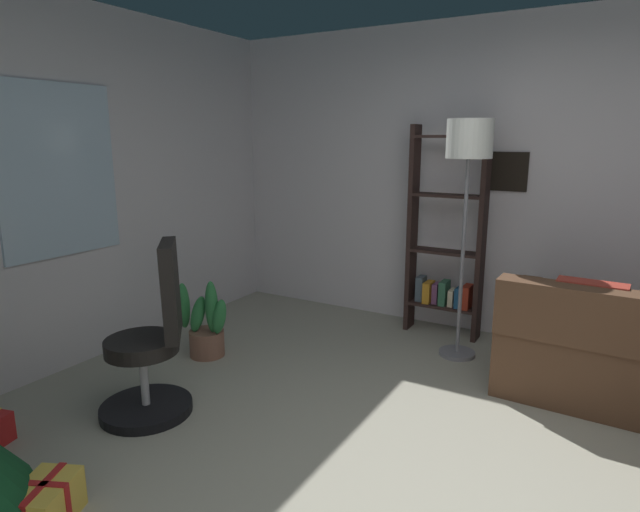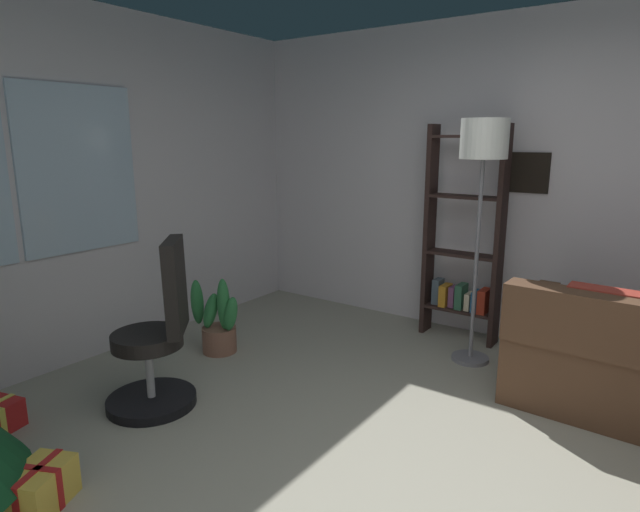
# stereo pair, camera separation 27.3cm
# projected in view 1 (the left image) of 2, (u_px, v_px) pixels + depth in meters

# --- Properties ---
(ground_plane) EXTENTS (4.74, 5.83, 0.10)m
(ground_plane) POSITION_uv_depth(u_px,v_px,m) (451.00, 512.00, 2.50)
(ground_plane) COLOR #9D9988
(wall_back_with_windows) EXTENTS (4.74, 0.12, 2.64)m
(wall_back_with_windows) POSITION_uv_depth(u_px,v_px,m) (37.00, 190.00, 3.64)
(wall_back_with_windows) COLOR silver
(wall_back_with_windows) RESTS_ON ground_plane
(wall_right_with_frames) EXTENTS (0.12, 5.83, 2.64)m
(wall_right_with_frames) POSITION_uv_depth(u_px,v_px,m) (549.00, 183.00, 4.24)
(wall_right_with_frames) COLOR silver
(wall_right_with_frames) RESTS_ON ground_plane
(gift_box_gold) EXTENTS (0.36, 0.31, 0.21)m
(gift_box_gold) POSITION_uv_depth(u_px,v_px,m) (46.00, 504.00, 2.34)
(gift_box_gold) COLOR gold
(gift_box_gold) RESTS_ON ground_plane
(office_chair) EXTENTS (0.58, 0.59, 1.08)m
(office_chair) POSITION_uv_depth(u_px,v_px,m) (153.00, 350.00, 3.23)
(office_chair) COLOR black
(office_chair) RESTS_ON ground_plane
(bookshelf) EXTENTS (0.18, 0.64, 1.79)m
(bookshelf) POSITION_uv_depth(u_px,v_px,m) (446.00, 246.00, 4.50)
(bookshelf) COLOR #2D1E1B
(bookshelf) RESTS_ON ground_plane
(floor_lamp) EXTENTS (0.33, 0.33, 1.81)m
(floor_lamp) POSITION_uv_depth(u_px,v_px,m) (469.00, 159.00, 3.86)
(floor_lamp) COLOR slate
(floor_lamp) RESTS_ON ground_plane
(potted_plant) EXTENTS (0.29, 0.47, 0.63)m
(potted_plant) POSITION_uv_depth(u_px,v_px,m) (205.00, 327.00, 4.12)
(potted_plant) COLOR brown
(potted_plant) RESTS_ON ground_plane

